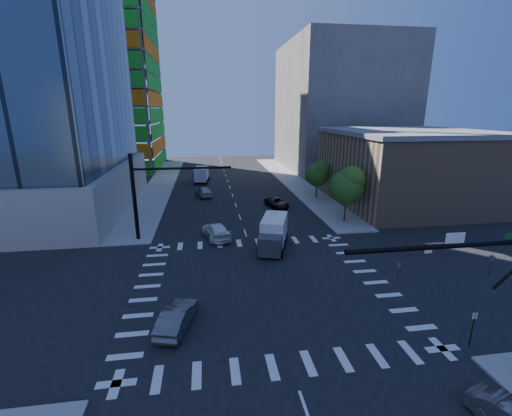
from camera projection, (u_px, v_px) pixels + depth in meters
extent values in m
plane|color=black|center=(263.00, 284.00, 27.03)|extent=(160.00, 160.00, 0.00)
cube|color=silver|center=(263.00, 284.00, 27.02)|extent=(20.00, 20.00, 0.01)
cube|color=gray|center=(292.00, 181.00, 66.81)|extent=(5.00, 60.00, 0.15)
cube|color=gray|center=(161.00, 184.00, 63.30)|extent=(5.00, 60.00, 0.15)
cube|color=#9E9B8E|center=(12.00, 190.00, 45.77)|extent=(30.00, 30.00, 6.00)
cube|color=#1B9723|center=(153.00, 59.00, 77.20)|extent=(0.12, 24.00, 49.00)
cube|color=#BF620B|center=(74.00, 48.00, 63.44)|extent=(24.00, 0.12, 49.00)
cube|color=#9A7859|center=(406.00, 169.00, 50.09)|extent=(20.00, 22.00, 10.00)
cube|color=slate|center=(411.00, 132.00, 48.64)|extent=(20.50, 22.50, 0.60)
cube|color=#5C5652|center=(339.00, 107.00, 79.30)|extent=(24.00, 30.00, 28.00)
cylinder|color=black|center=(454.00, 246.00, 14.93)|extent=(10.00, 0.24, 0.24)
imported|color=black|center=(490.00, 266.00, 15.51)|extent=(0.16, 0.20, 1.00)
imported|color=black|center=(398.00, 272.00, 14.88)|extent=(0.16, 0.20, 1.00)
cube|color=white|center=(455.00, 238.00, 14.83)|extent=(0.90, 0.04, 0.50)
cylinder|color=black|center=(134.00, 197.00, 35.08)|extent=(0.40, 0.40, 9.00)
cylinder|color=black|center=(182.00, 168.00, 34.98)|extent=(10.00, 0.24, 0.24)
imported|color=black|center=(193.00, 179.00, 35.42)|extent=(0.16, 0.20, 1.00)
cylinder|color=#382316|center=(345.00, 212.00, 41.75)|extent=(0.20, 0.20, 2.27)
sphere|color=#1C4C14|center=(347.00, 188.00, 40.90)|extent=(4.16, 4.16, 4.16)
sphere|color=#3F6A23|center=(352.00, 180.00, 40.40)|extent=(3.25, 3.25, 3.25)
cylinder|color=#382316|center=(316.00, 191.00, 53.25)|extent=(0.20, 0.20, 1.92)
sphere|color=#1C4C14|center=(317.00, 175.00, 52.54)|extent=(3.52, 3.52, 3.52)
sphere|color=#3F6A23|center=(321.00, 170.00, 52.08)|extent=(2.75, 2.75, 2.75)
cylinder|color=black|center=(472.00, 330.00, 19.66)|extent=(0.06, 0.06, 2.20)
cube|color=silver|center=(475.00, 316.00, 19.42)|extent=(0.30, 0.03, 0.40)
imported|color=black|center=(277.00, 203.00, 48.52)|extent=(3.14, 5.12, 1.32)
imported|color=white|center=(216.00, 231.00, 36.75)|extent=(3.44, 5.79, 1.57)
imported|color=#95959C|center=(204.00, 192.00, 54.45)|extent=(3.04, 5.02, 1.60)
imported|color=#4E4F53|center=(177.00, 317.00, 21.48)|extent=(2.67, 4.69, 1.46)
cube|color=silver|center=(273.00, 232.00, 33.59)|extent=(3.60, 5.15, 2.43)
cube|color=#39383F|center=(273.00, 237.00, 33.75)|extent=(2.57, 2.28, 1.78)
cube|color=#BBBBBD|center=(202.00, 173.00, 65.45)|extent=(2.70, 4.83, 2.40)
cube|color=#39383F|center=(202.00, 176.00, 65.61)|extent=(2.29, 1.88, 1.75)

